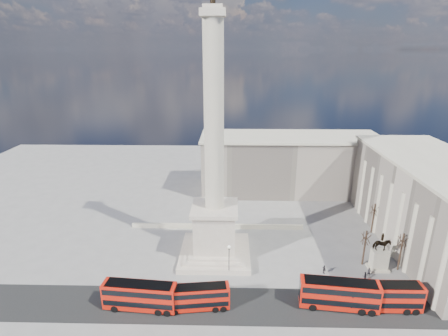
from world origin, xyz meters
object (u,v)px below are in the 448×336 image
(nelsons_column, at_px, (215,196))
(red_bus_b, at_px, (197,297))
(pedestrian_standing, at_px, (365,276))
(victorian_lamp, at_px, (229,258))
(red_bus_d, at_px, (385,296))
(pedestrian_crossing, at_px, (324,269))
(equestrian_statue, at_px, (379,257))
(red_bus_c, at_px, (339,294))
(red_bus_a, at_px, (140,296))
(pedestrian_walking, at_px, (369,272))

(nelsons_column, relative_size, red_bus_b, 4.65)
(pedestrian_standing, bearing_deg, red_bus_b, 13.83)
(red_bus_b, distance_m, victorian_lamp, 10.50)
(red_bus_d, relative_size, pedestrian_crossing, 6.71)
(red_bus_b, xyz_separation_m, equestrian_statue, (33.39, 11.53, 0.41))
(victorian_lamp, bearing_deg, red_bus_c, -25.01)
(equestrian_statue, xyz_separation_m, pedestrian_crossing, (-10.60, -1.61, -1.78))
(nelsons_column, distance_m, red_bus_b, 19.24)
(red_bus_a, xyz_separation_m, red_bus_c, (31.86, 0.98, 0.13))
(red_bus_a, xyz_separation_m, victorian_lamp, (14.08, 9.28, 1.14))
(nelsons_column, xyz_separation_m, red_bus_a, (-11.19, -16.03, -10.42))
(red_bus_b, xyz_separation_m, pedestrian_crossing, (22.79, 9.92, -1.36))
(nelsons_column, height_order, pedestrian_crossing, nelsons_column)
(red_bus_c, xyz_separation_m, victorian_lamp, (-17.79, 8.30, 1.01))
(red_bus_b, height_order, pedestrian_standing, red_bus_b)
(red_bus_b, bearing_deg, nelsons_column, 75.23)
(red_bus_d, height_order, pedestrian_standing, red_bus_d)
(red_bus_d, height_order, pedestrian_crossing, red_bus_d)
(nelsons_column, relative_size, equestrian_statue, 6.47)
(equestrian_statue, distance_m, pedestrian_standing, 5.44)
(red_bus_c, relative_size, pedestrian_standing, 7.24)
(red_bus_b, xyz_separation_m, victorian_lamp, (5.04, 9.11, 1.40))
(nelsons_column, xyz_separation_m, pedestrian_walking, (28.75, -6.47, -12.08))
(pedestrian_crossing, bearing_deg, victorian_lamp, 72.12)
(red_bus_a, distance_m, equestrian_statue, 44.01)
(red_bus_c, xyz_separation_m, pedestrian_crossing, (-0.04, 9.11, -1.76))
(red_bus_d, bearing_deg, equestrian_statue, 72.29)
(nelsons_column, xyz_separation_m, victorian_lamp, (2.89, -6.76, -9.28))
(red_bus_b, height_order, red_bus_c, red_bus_c)
(equestrian_statue, height_order, pedestrian_walking, equestrian_statue)
(red_bus_b, xyz_separation_m, pedestrian_standing, (29.62, 8.03, -1.37))
(nelsons_column, distance_m, equestrian_statue, 33.17)
(nelsons_column, height_order, red_bus_b, nelsons_column)
(pedestrian_walking, bearing_deg, nelsons_column, 162.09)
(red_bus_a, bearing_deg, equestrian_statue, 20.42)
(red_bus_b, relative_size, equestrian_statue, 1.39)
(red_bus_c, xyz_separation_m, red_bus_d, (7.12, -0.22, -0.14))
(pedestrian_walking, bearing_deg, red_bus_a, -171.76)
(red_bus_a, height_order, red_bus_d, red_bus_a)
(pedestrian_walking, bearing_deg, red_bus_b, -168.32)
(equestrian_statue, bearing_deg, victorian_lamp, -175.11)
(equestrian_statue, relative_size, pedestrian_walking, 4.62)
(red_bus_d, xyz_separation_m, pedestrian_crossing, (-7.16, 9.33, -1.61))
(nelsons_column, xyz_separation_m, pedestrian_standing, (27.47, -7.83, -12.05))
(red_bus_c, relative_size, pedestrian_walking, 7.55)
(red_bus_a, xyz_separation_m, equestrian_statue, (42.43, 11.70, 0.15))
(red_bus_a, distance_m, red_bus_b, 9.04)
(red_bus_c, bearing_deg, victorian_lamp, 161.34)
(red_bus_b, relative_size, victorian_lamp, 1.74)
(pedestrian_crossing, bearing_deg, pedestrian_standing, -125.95)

